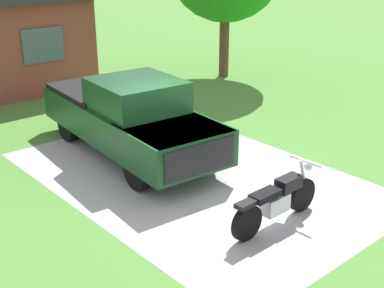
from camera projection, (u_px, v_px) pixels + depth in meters
The scene contains 4 objects.
ground_plane at pixel (194, 177), 11.27m from camera, with size 80.00×80.00×0.00m, color #4F8A37.
driveway_pad at pixel (194, 177), 11.27m from camera, with size 5.30×8.00×0.01m, color #B2B2B2.
motorcycle at pixel (277, 201), 9.24m from camera, with size 2.21×0.70×1.09m.
pickup_truck at pixel (128, 115), 12.25m from camera, with size 2.50×5.77×1.90m.
Camera 1 is at (-6.78, -7.66, 4.80)m, focal length 48.42 mm.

